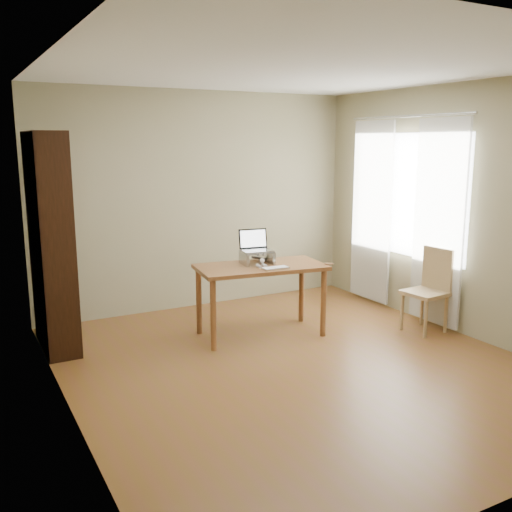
{
  "coord_description": "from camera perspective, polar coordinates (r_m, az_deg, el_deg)",
  "views": [
    {
      "loc": [
        -2.67,
        -4.13,
        2.01
      ],
      "look_at": [
        0.04,
        0.88,
        0.86
      ],
      "focal_mm": 40.0,
      "sensor_mm": 36.0,
      "label": 1
    }
  ],
  "objects": [
    {
      "name": "cat",
      "position": [
        5.96,
        -0.11,
        -0.11
      ],
      "size": [
        0.25,
        0.49,
        0.16
      ],
      "rotation": [
        0.0,
        0.0,
        -0.2
      ],
      "color": "#423D34",
      "rests_on": "desk"
    },
    {
      "name": "room",
      "position": [
        5.0,
        4.66,
        3.24
      ],
      "size": [
        4.04,
        4.54,
        2.64
      ],
      "color": "brown",
      "rests_on": "ground"
    },
    {
      "name": "keyboard",
      "position": [
        5.71,
        1.96,
        -1.21
      ],
      "size": [
        0.28,
        0.12,
        0.02
      ],
      "rotation": [
        0.0,
        0.0,
        -0.01
      ],
      "color": "silver",
      "rests_on": "desk"
    },
    {
      "name": "laptop",
      "position": [
        5.96,
        -0.14,
        1.07
      ],
      "size": [
        0.34,
        0.3,
        0.22
      ],
      "rotation": [
        0.0,
        0.0,
        -0.14
      ],
      "color": "silver",
      "rests_on": "laptop_stand"
    },
    {
      "name": "bookshelf",
      "position": [
        5.82,
        -19.76,
        1.26
      ],
      "size": [
        0.3,
        0.9,
        2.1
      ],
      "color": "black",
      "rests_on": "ground"
    },
    {
      "name": "curtains",
      "position": [
        6.79,
        14.46,
        3.97
      ],
      "size": [
        0.03,
        1.9,
        2.25
      ],
      "color": "white",
      "rests_on": "ground"
    },
    {
      "name": "laptop_stand",
      "position": [
        5.93,
        0.11,
        -0.01
      ],
      "size": [
        0.32,
        0.25,
        0.13
      ],
      "rotation": [
        0.0,
        0.0,
        -0.14
      ],
      "color": "silver",
      "rests_on": "desk"
    },
    {
      "name": "coaster",
      "position": [
        5.99,
        7.32,
        -0.77
      ],
      "size": [
        0.1,
        0.1,
        0.01
      ],
      "primitive_type": "cylinder",
      "color": "brown",
      "rests_on": "desk"
    },
    {
      "name": "desk",
      "position": [
        5.9,
        0.48,
        -1.94
      ],
      "size": [
        1.39,
        0.83,
        0.75
      ],
      "rotation": [
        0.0,
        0.0,
        -0.14
      ],
      "color": "brown",
      "rests_on": "ground"
    },
    {
      "name": "chair",
      "position": [
        6.36,
        17.01,
        -2.99
      ],
      "size": [
        0.43,
        0.43,
        0.89
      ],
      "rotation": [
        0.0,
        0.0,
        0.1
      ],
      "color": "#A58559",
      "rests_on": "ground"
    }
  ]
}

